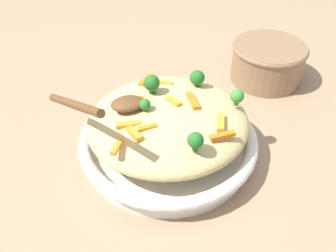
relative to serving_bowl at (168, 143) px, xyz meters
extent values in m
plane|color=#9E7F60|center=(0.00, 0.00, -0.03)|extent=(2.40, 2.40, 0.00)
cylinder|color=white|center=(0.00, 0.00, -0.01)|extent=(0.29, 0.29, 0.03)
torus|color=white|center=(0.00, 0.00, 0.01)|extent=(0.31, 0.31, 0.02)
torus|color=black|center=(0.00, 0.00, 0.02)|extent=(0.30, 0.30, 0.00)
ellipsoid|color=#D1BA7A|center=(0.00, 0.00, 0.05)|extent=(0.27, 0.26, 0.07)
cube|color=orange|center=(-0.05, 0.02, 0.08)|extent=(0.04, 0.02, 0.01)
cube|color=orange|center=(0.07, -0.06, 0.08)|extent=(0.03, 0.04, 0.01)
cube|color=orange|center=(0.01, 0.01, 0.08)|extent=(0.02, 0.03, 0.01)
cube|color=orange|center=(-0.10, -0.07, 0.08)|extent=(0.03, 0.03, 0.01)
cube|color=orange|center=(0.04, 0.00, 0.08)|extent=(0.01, 0.04, 0.01)
cube|color=orange|center=(0.01, 0.08, 0.08)|extent=(0.04, 0.03, 0.01)
cube|color=orange|center=(-0.01, 0.09, 0.08)|extent=(0.04, 0.03, 0.01)
cube|color=orange|center=(0.06, -0.09, 0.08)|extent=(0.04, 0.01, 0.01)
cube|color=orange|center=(-0.04, -0.04, 0.08)|extent=(0.03, 0.01, 0.01)
cube|color=orange|center=(-0.07, -0.05, 0.08)|extent=(0.02, 0.03, 0.01)
cube|color=orange|center=(-0.07, -0.02, 0.08)|extent=(0.04, 0.01, 0.01)
cylinder|color=#205B1C|center=(0.01, -0.10, 0.08)|extent=(0.01, 0.01, 0.01)
sphere|color=#236B23|center=(0.01, -0.10, 0.09)|extent=(0.02, 0.02, 0.02)
cylinder|color=#205B1C|center=(-0.02, 0.04, 0.09)|extent=(0.01, 0.01, 0.01)
sphere|color=#236B23|center=(-0.02, 0.04, 0.10)|extent=(0.03, 0.03, 0.03)
cylinder|color=#296820|center=(-0.04, 0.00, 0.08)|extent=(0.01, 0.01, 0.00)
sphere|color=#2D7A28|center=(-0.04, 0.00, 0.09)|extent=(0.02, 0.02, 0.02)
cylinder|color=#205B1C|center=(0.07, 0.05, 0.08)|extent=(0.01, 0.01, 0.01)
sphere|color=#236B23|center=(0.07, 0.05, 0.09)|extent=(0.03, 0.03, 0.03)
cylinder|color=#377928|center=(0.11, -0.02, 0.08)|extent=(0.01, 0.01, 0.01)
sphere|color=#3D8E33|center=(0.11, -0.02, 0.09)|extent=(0.02, 0.02, 0.02)
ellipsoid|color=brown|center=(-0.06, 0.01, 0.09)|extent=(0.06, 0.04, 0.02)
cylinder|color=brown|center=(-0.15, -0.02, 0.13)|extent=(0.08, 0.18, 0.09)
cylinder|color=#8C6B4C|center=(0.28, 0.18, 0.02)|extent=(0.16, 0.16, 0.09)
torus|color=#8C6B4C|center=(0.28, 0.18, 0.05)|extent=(0.17, 0.17, 0.01)
camera|label=1|loc=(-0.13, -0.47, 0.45)|focal=39.99mm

